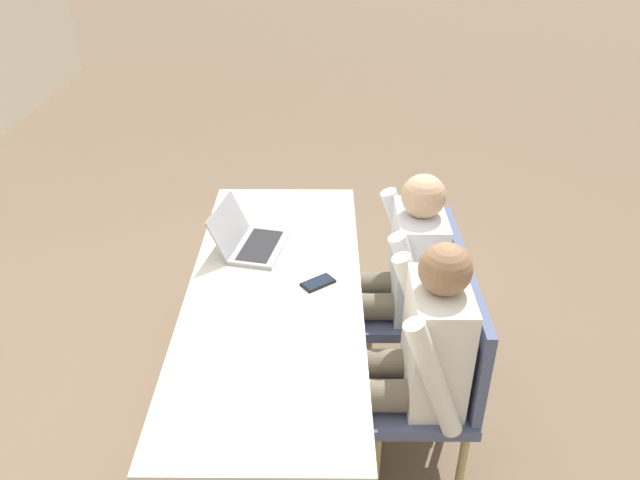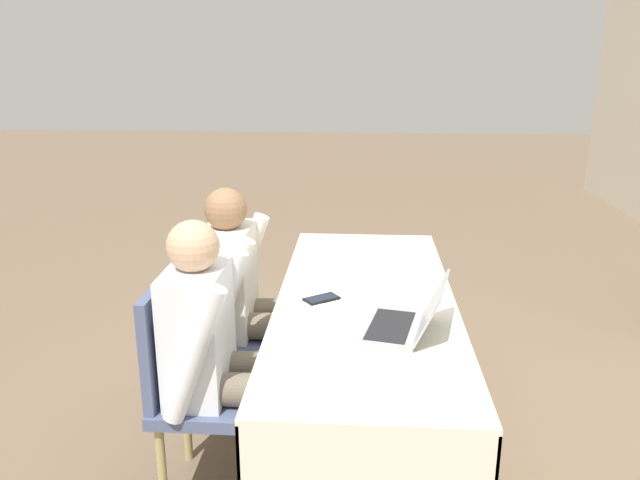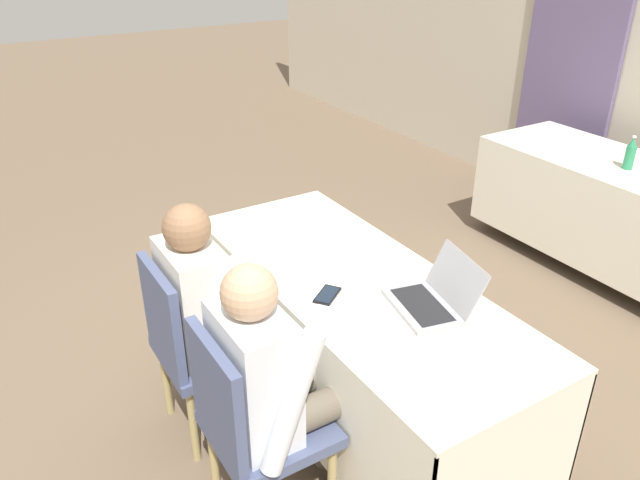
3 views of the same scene
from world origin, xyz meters
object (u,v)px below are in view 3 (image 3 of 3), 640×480
(water_bottle, at_px, (630,154))
(chair_near_left, at_px, (194,342))
(person_white_shirt, at_px, (274,379))
(laptop, at_px, (432,298))
(person_checkered_shirt, at_px, (212,306))
(cell_phone, at_px, (327,295))
(chair_near_right, at_px, (251,422))

(water_bottle, relative_size, chair_near_left, 0.24)
(water_bottle, xyz_separation_m, person_white_shirt, (0.52, -2.82, -0.20))
(laptop, distance_m, chair_near_left, 1.07)
(person_white_shirt, bearing_deg, laptop, -93.86)
(person_checkered_shirt, bearing_deg, cell_phone, -130.61)
(laptop, height_order, person_checkered_shirt, person_checkered_shirt)
(person_checkered_shirt, bearing_deg, person_white_shirt, -180.00)
(water_bottle, distance_m, person_checkered_shirt, 2.83)
(chair_near_left, xyz_separation_m, chair_near_right, (0.58, 0.00, 0.00))
(chair_near_left, height_order, person_white_shirt, person_white_shirt)
(water_bottle, relative_size, chair_near_right, 0.24)
(cell_phone, relative_size, person_checkered_shirt, 0.14)
(chair_near_left, bearing_deg, chair_near_right, -180.00)
(person_white_shirt, bearing_deg, cell_phone, -57.84)
(laptop, xyz_separation_m, chair_near_right, (-0.05, -0.81, -0.30))
(chair_near_left, bearing_deg, cell_phone, -124.15)
(laptop, bearing_deg, cell_phone, -120.23)
(cell_phone, distance_m, chair_near_left, 0.65)
(laptop, bearing_deg, water_bottle, 117.22)
(water_bottle, bearing_deg, person_white_shirt, -79.57)
(chair_near_left, distance_m, chair_near_right, 0.58)
(cell_phone, xyz_separation_m, chair_near_right, (0.25, -0.49, -0.27))
(cell_phone, xyz_separation_m, person_checkered_shirt, (-0.33, -0.39, -0.11))
(laptop, bearing_deg, person_checkered_shirt, -119.26)
(person_white_shirt, bearing_deg, water_bottle, -79.57)
(laptop, relative_size, chair_near_left, 0.43)
(laptop, bearing_deg, chair_near_right, -81.20)
(laptop, height_order, cell_phone, laptop)
(water_bottle, distance_m, person_white_shirt, 2.88)
(laptop, distance_m, person_checkered_shirt, 0.96)
(cell_phone, relative_size, chair_near_left, 0.18)
(chair_near_right, bearing_deg, person_checkered_shirt, -10.07)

